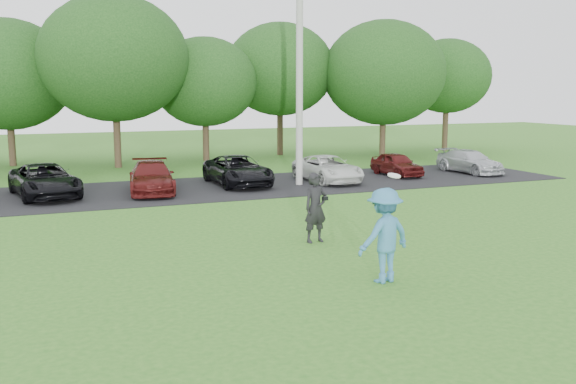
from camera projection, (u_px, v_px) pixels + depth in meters
name	position (u px, v px, depth m)	size (l,w,h in m)	color
ground	(349.00, 275.00, 13.79)	(100.00, 100.00, 0.00)	#2C691E
parking_lot	(199.00, 189.00, 25.67)	(32.00, 6.50, 0.03)	black
utility_pole	(300.00, 52.00, 25.88)	(0.28, 0.28, 10.89)	#A9A8A3
frisbee_player	(384.00, 235.00, 13.20)	(1.40, 0.98, 2.28)	teal
camera_bystander	(316.00, 208.00, 16.66)	(0.72, 0.52, 1.82)	black
parked_cars	(195.00, 174.00, 25.63)	(27.88, 4.95, 1.21)	white
tree_row	(179.00, 71.00, 34.38)	(42.39, 9.85, 8.64)	#38281C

